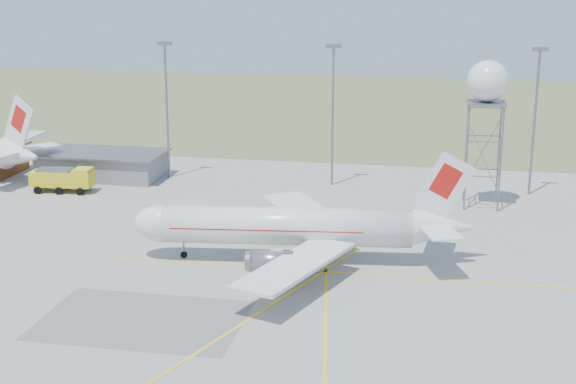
# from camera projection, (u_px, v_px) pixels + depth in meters

# --- Properties ---
(grass_strip) EXTENTS (400.00, 120.00, 0.03)m
(grass_strip) POSITION_uv_depth(u_px,v_px,m) (418.00, 109.00, 186.28)
(grass_strip) COLOR #556538
(grass_strip) RESTS_ON ground
(building_grey) EXTENTS (19.00, 10.00, 3.90)m
(building_grey) POSITION_uv_depth(u_px,v_px,m) (102.00, 165.00, 121.88)
(building_grey) COLOR slate
(building_grey) RESTS_ON ground
(mast_a) EXTENTS (2.20, 0.50, 20.50)m
(mast_a) POSITION_uv_depth(u_px,v_px,m) (167.00, 99.00, 119.34)
(mast_a) COLOR slate
(mast_a) RESTS_ON ground
(mast_b) EXTENTS (2.20, 0.50, 20.50)m
(mast_b) POSITION_uv_depth(u_px,v_px,m) (333.00, 103.00, 114.79)
(mast_b) COLOR slate
(mast_b) RESTS_ON ground
(mast_c) EXTENTS (2.20, 0.50, 20.50)m
(mast_c) POSITION_uv_depth(u_px,v_px,m) (535.00, 109.00, 109.69)
(mast_c) COLOR slate
(mast_c) RESTS_ON ground
(airliner_main) EXTENTS (36.12, 34.93, 12.30)m
(airliner_main) POSITION_uv_depth(u_px,v_px,m) (292.00, 227.00, 85.36)
(airliner_main) COLOR silver
(airliner_main) RESTS_ON ground
(radar_tower) EXTENTS (5.34, 5.34, 19.35)m
(radar_tower) POSITION_uv_depth(u_px,v_px,m) (485.00, 126.00, 104.04)
(radar_tower) COLOR slate
(radar_tower) RESTS_ON ground
(fire_truck) EXTENTS (8.92, 4.02, 3.49)m
(fire_truck) POSITION_uv_depth(u_px,v_px,m) (64.00, 180.00, 113.59)
(fire_truck) COLOR gold
(fire_truck) RESTS_ON ground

